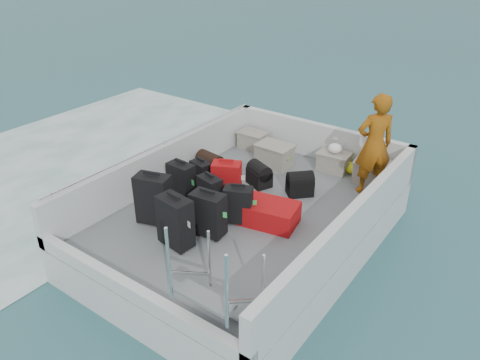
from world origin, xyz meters
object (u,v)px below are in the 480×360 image
Objects in this scene: suitcase_1 at (182,182)px; passenger at (374,145)px; suitcase_3 at (175,222)px; crate_3 at (373,173)px; suitcase_4 at (210,194)px; crate_0 at (253,141)px; suitcase_0 at (154,200)px; suitcase_6 at (208,215)px; crate_1 at (275,156)px; suitcase_7 at (238,205)px; suitcase_8 at (269,213)px; suitcase_5 at (227,181)px; crate_2 at (333,162)px; suitcase_2 at (201,176)px.

passenger is (2.36, 2.07, 0.53)m from suitcase_1.
crate_3 is at bearing 73.17° from suitcase_3.
passenger reaches higher than crate_3.
suitcase_4 reaches higher than crate_3.
suitcase_0 is at bearing -83.32° from crate_0.
suitcase_6 is 2.98m from passenger.
suitcase_6 is (0.85, 0.23, -0.06)m from suitcase_0.
suitcase_1 is 0.38× the size of passenger.
passenger reaches higher than crate_1.
suitcase_3 is 0.51m from suitcase_6.
suitcase_6 reaches higher than suitcase_7.
suitcase_7 is at bearing 3.23° from suitcase_1.
suitcase_8 is 2.78m from crate_0.
suitcase_4 is 2.78m from passenger.
suitcase_6 is at bearing 74.60° from suitcase_3.
suitcase_3 is 1.18× the size of suitcase_5.
crate_0 is 2.54m from crate_3.
crate_3 is (1.75, 1.92, -0.13)m from suitcase_5.
crate_2 is at bearing 73.21° from suitcase_6.
suitcase_2 is at bearing 71.62° from suitcase_8.
crate_1 is at bearing 103.50° from suitcase_4.
suitcase_0 reaches higher than crate_0.
suitcase_8 is (1.52, 0.26, -0.16)m from suitcase_1.
suitcase_0 reaches higher than suitcase_4.
suitcase_6 is at bearing -93.39° from suitcase_5.
suitcase_7 is 0.34× the size of passenger.
suitcase_8 is at bearing 18.69° from suitcase_0.
suitcase_8 reaches higher than crate_2.
suitcase_3 is 3.47m from passenger.
suitcase_3 is 1.04m from suitcase_7.
suitcase_8 is at bearing -90.14° from crate_2.
crate_0 is (-0.37, 3.14, -0.23)m from suitcase_0.
crate_3 is at bearing 21.34° from suitcase_5.
suitcase_7 is (0.16, 0.51, -0.04)m from suitcase_6.
suitcase_5 is 2.08m from crate_0.
suitcase_3 reaches higher than suitcase_8.
suitcase_7 is at bearing 9.13° from suitcase_4.
suitcase_8 is at bearing -39.46° from suitcase_5.
suitcase_4 is 0.57m from suitcase_7.
suitcase_6 is at bearing -33.06° from suitcase_2.
suitcase_5 reaches higher than crate_0.
suitcase_4 is 0.98× the size of suitcase_7.
suitcase_4 is at bearing 121.02° from suitcase_6.
suitcase_3 is (0.65, -0.24, -0.02)m from suitcase_0.
suitcase_4 is at bearing 3.26° from passenger.
passenger reaches higher than suitcase_7.
suitcase_0 is 1.25× the size of crate_1.
suitcase_1 is 1.25m from suitcase_3.
suitcase_6 reaches higher than crate_2.
suitcase_4 is (0.44, 0.77, -0.11)m from suitcase_0.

